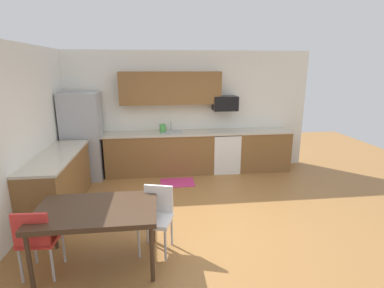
{
  "coord_description": "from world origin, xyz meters",
  "views": [
    {
      "loc": [
        -0.61,
        -4.09,
        2.34
      ],
      "look_at": [
        0.0,
        1.0,
        1.0
      ],
      "focal_mm": 27.55,
      "sensor_mm": 36.0,
      "label": 1
    }
  ],
  "objects_px": {
    "dining_table": "(97,213)",
    "kettle": "(163,129)",
    "chair_far_side": "(37,237)",
    "microwave": "(225,103)",
    "refrigerator": "(83,136)",
    "chair_near_table": "(157,214)",
    "oven_range": "(225,151)"
  },
  "relations": [
    {
      "from": "chair_far_side",
      "to": "kettle",
      "type": "distance_m",
      "value": 3.69
    },
    {
      "from": "refrigerator",
      "to": "kettle",
      "type": "bearing_deg",
      "value": 4.41
    },
    {
      "from": "chair_far_side",
      "to": "kettle",
      "type": "relative_size",
      "value": 4.25
    },
    {
      "from": "microwave",
      "to": "chair_near_table",
      "type": "bearing_deg",
      "value": -117.59
    },
    {
      "from": "chair_far_side",
      "to": "kettle",
      "type": "height_order",
      "value": "kettle"
    },
    {
      "from": "chair_far_side",
      "to": "kettle",
      "type": "xyz_separation_m",
      "value": [
        1.49,
        3.34,
        0.52
      ]
    },
    {
      "from": "chair_near_table",
      "to": "kettle",
      "type": "xyz_separation_m",
      "value": [
        0.16,
        2.95,
        0.52
      ]
    },
    {
      "from": "microwave",
      "to": "kettle",
      "type": "distance_m",
      "value": 1.51
    },
    {
      "from": "chair_far_side",
      "to": "oven_range",
      "type": "bearing_deg",
      "value": 48.65
    },
    {
      "from": "oven_range",
      "to": "chair_near_table",
      "type": "bearing_deg",
      "value": -118.39
    },
    {
      "from": "microwave",
      "to": "chair_near_table",
      "type": "height_order",
      "value": "microwave"
    },
    {
      "from": "chair_near_table",
      "to": "chair_far_side",
      "type": "relative_size",
      "value": 1.0
    },
    {
      "from": "dining_table",
      "to": "microwave",
      "type": "bearing_deg",
      "value": 55.0
    },
    {
      "from": "chair_far_side",
      "to": "microwave",
      "type": "bearing_deg",
      "value": 49.5
    },
    {
      "from": "refrigerator",
      "to": "chair_near_table",
      "type": "bearing_deg",
      "value": -61.55
    },
    {
      "from": "oven_range",
      "to": "dining_table",
      "type": "bearing_deg",
      "value": -125.85
    },
    {
      "from": "refrigerator",
      "to": "microwave",
      "type": "relative_size",
      "value": 3.4
    },
    {
      "from": "dining_table",
      "to": "kettle",
      "type": "relative_size",
      "value": 7.0
    },
    {
      "from": "kettle",
      "to": "oven_range",
      "type": "bearing_deg",
      "value": -2.03
    },
    {
      "from": "chair_near_table",
      "to": "kettle",
      "type": "height_order",
      "value": "kettle"
    },
    {
      "from": "chair_near_table",
      "to": "dining_table",
      "type": "bearing_deg",
      "value": -161.38
    },
    {
      "from": "microwave",
      "to": "dining_table",
      "type": "bearing_deg",
      "value": -125.0
    },
    {
      "from": "microwave",
      "to": "chair_near_table",
      "type": "distance_m",
      "value": 3.54
    },
    {
      "from": "oven_range",
      "to": "kettle",
      "type": "bearing_deg",
      "value": 177.97
    },
    {
      "from": "chair_far_side",
      "to": "dining_table",
      "type": "bearing_deg",
      "value": 13.79
    },
    {
      "from": "refrigerator",
      "to": "chair_near_table",
      "type": "relative_size",
      "value": 2.16
    },
    {
      "from": "oven_range",
      "to": "chair_far_side",
      "type": "bearing_deg",
      "value": -131.35
    },
    {
      "from": "refrigerator",
      "to": "kettle",
      "type": "relative_size",
      "value": 9.19
    },
    {
      "from": "chair_near_table",
      "to": "chair_far_side",
      "type": "height_order",
      "value": "same"
    },
    {
      "from": "kettle",
      "to": "microwave",
      "type": "bearing_deg",
      "value": 2.03
    },
    {
      "from": "dining_table",
      "to": "kettle",
      "type": "bearing_deg",
      "value": 74.95
    },
    {
      "from": "oven_range",
      "to": "microwave",
      "type": "distance_m",
      "value": 1.1
    }
  ]
}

